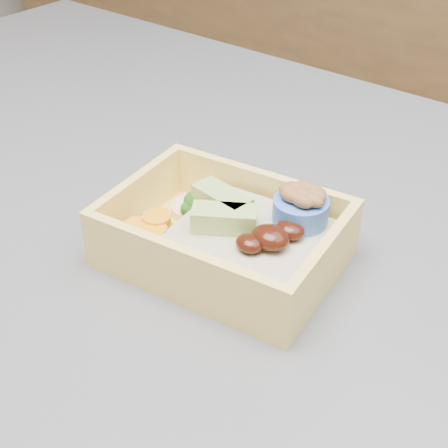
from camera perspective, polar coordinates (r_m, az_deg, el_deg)
The scene contains 1 object.
bento_box at distance 0.45m, azimuth 0.70°, elevation -1.16°, with size 0.18×0.14×0.06m.
Camera 1 is at (0.23, -0.33, 1.21)m, focal length 50.00 mm.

